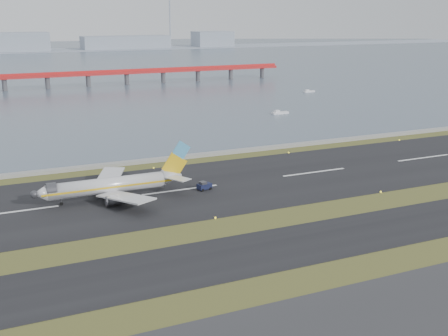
{
  "coord_description": "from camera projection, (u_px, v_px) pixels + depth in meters",
  "views": [
    {
      "loc": [
        -45.35,
        -98.05,
        43.17
      ],
      "look_at": [
        8.58,
        22.0,
        6.89
      ],
      "focal_mm": 45.0,
      "sensor_mm": 36.0,
      "label": 1
    }
  ],
  "objects": [
    {
      "name": "taxiway_strip",
      "position": [
        257.0,
        252.0,
        105.04
      ],
      "size": [
        1000.0,
        18.0,
        0.1
      ],
      "primitive_type": "cube",
      "color": "black",
      "rests_on": "ground"
    },
    {
      "name": "runway_strip",
      "position": [
        180.0,
        190.0,
        141.97
      ],
      "size": [
        1000.0,
        45.0,
        0.1
      ],
      "primitive_type": "cube",
      "color": "black",
      "rests_on": "ground"
    },
    {
      "name": "bay_water",
      "position": [
        22.0,
        62.0,
        520.13
      ],
      "size": [
        1400.0,
        800.0,
        1.3
      ],
      "primitive_type": "cube",
      "color": "#455262",
      "rests_on": "ground"
    },
    {
      "name": "workboat_far",
      "position": [
        309.0,
        91.0,
        318.63
      ],
      "size": [
        7.13,
        2.94,
        1.68
      ],
      "rotation": [
        0.0,
        0.0,
        0.11
      ],
      "color": "white",
      "rests_on": "ground"
    },
    {
      "name": "airliner",
      "position": [
        114.0,
        185.0,
        134.68
      ],
      "size": [
        38.52,
        32.89,
        12.8
      ],
      "color": "silver",
      "rests_on": "ground"
    },
    {
      "name": "pushback_tug",
      "position": [
        204.0,
        186.0,
        141.89
      ],
      "size": [
        3.92,
        2.81,
        2.28
      ],
      "rotation": [
        0.0,
        0.0,
        0.24
      ],
      "color": "#131836",
      "rests_on": "ground"
    },
    {
      "name": "red_pier",
      "position": [
        88.0,
        75.0,
        341.42
      ],
      "size": [
        260.0,
        5.0,
        10.2
      ],
      "color": "red",
      "rests_on": "ground"
    },
    {
      "name": "seawall",
      "position": [
        146.0,
        161.0,
        168.24
      ],
      "size": [
        1000.0,
        2.5,
        1.0
      ],
      "primitive_type": "cube",
      "color": "gray",
      "rests_on": "ground"
    },
    {
      "name": "ground",
      "position": [
        230.0,
        231.0,
        115.61
      ],
      "size": [
        1000.0,
        1000.0,
        0.0
      ],
      "primitive_type": "plane",
      "color": "#37491A",
      "rests_on": "ground"
    },
    {
      "name": "far_shoreline",
      "position": [
        21.0,
        46.0,
        664.6
      ],
      "size": [
        1400.0,
        80.0,
        60.5
      ],
      "color": "#8E99A8",
      "rests_on": "ground"
    },
    {
      "name": "workboat_near",
      "position": [
        280.0,
        113.0,
        249.65
      ],
      "size": [
        7.84,
        2.66,
        1.89
      ],
      "rotation": [
        0.0,
        0.0,
        0.03
      ],
      "color": "white",
      "rests_on": "ground"
    }
  ]
}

